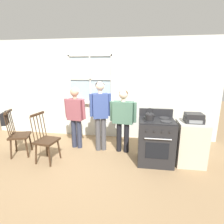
{
  "coord_description": "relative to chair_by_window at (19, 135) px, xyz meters",
  "views": [
    {
      "loc": [
        1.07,
        -3.36,
        1.91
      ],
      "look_at": [
        0.53,
        0.29,
        1.0
      ],
      "focal_mm": 28.0,
      "sensor_mm": 36.0,
      "label": 1
    }
  ],
  "objects": [
    {
      "name": "person_teen_center",
      "position": [
        1.77,
        0.51,
        0.52
      ],
      "size": [
        0.51,
        0.3,
        1.64
      ],
      "rotation": [
        0.0,
        0.0,
        0.29
      ],
      "color": "#4C4C51",
      "rests_on": "ground_plane"
    },
    {
      "name": "chair_by_window",
      "position": [
        0.0,
        0.0,
        0.0
      ],
      "size": [
        0.52,
        0.53,
        1.04
      ],
      "rotation": [
        0.0,
        0.0,
        1.92
      ],
      "color": "#3D2819",
      "rests_on": "ground_plane"
    },
    {
      "name": "stove",
      "position": [
        3.01,
        0.13,
        0.01
      ],
      "size": [
        0.71,
        0.68,
        1.08
      ],
      "color": "#232326",
      "rests_on": "ground_plane"
    },
    {
      "name": "kettle",
      "position": [
        2.85,
        0.0,
        0.56
      ],
      "size": [
        0.21,
        0.17,
        0.25
      ],
      "color": "black",
      "rests_on": "stove"
    },
    {
      "name": "side_counter",
      "position": [
        3.7,
        0.15,
        -0.02
      ],
      "size": [
        0.55,
        0.5,
        0.9
      ],
      "color": "beige",
      "rests_on": "ground_plane"
    },
    {
      "name": "handbag",
      "position": [
        -0.22,
        -0.08,
        0.41
      ],
      "size": [
        0.23,
        0.24,
        0.31
      ],
      "color": "black",
      "rests_on": "chair_by_window"
    },
    {
      "name": "chair_near_wall",
      "position": [
        0.75,
        -0.18,
        0.0
      ],
      "size": [
        0.46,
        0.47,
        1.04
      ],
      "rotation": [
        0.0,
        0.0,
        1.42
      ],
      "color": "#3D2819",
      "rests_on": "ground_plane"
    },
    {
      "name": "wall_back",
      "position": [
        1.55,
        1.44,
        0.86
      ],
      "size": [
        6.4,
        0.16,
        2.7
      ],
      "color": "silver",
      "rests_on": "ground_plane"
    },
    {
      "name": "potted_plant",
      "position": [
        1.37,
        1.35,
        0.62
      ],
      "size": [
        0.11,
        0.11,
        0.29
      ],
      "color": "#42474C",
      "rests_on": "wall_back"
    },
    {
      "name": "stereo",
      "position": [
        3.7,
        0.12,
        0.52
      ],
      "size": [
        0.34,
        0.29,
        0.18
      ],
      "color": "#232326",
      "rests_on": "side_counter"
    },
    {
      "name": "ground_plane",
      "position": [
        1.54,
        0.04,
        -0.47
      ],
      "size": [
        16.0,
        16.0,
        0.0
      ],
      "primitive_type": "plane",
      "color": "#937551"
    },
    {
      "name": "person_elderly_left",
      "position": [
        1.15,
        0.56,
        0.44
      ],
      "size": [
        0.54,
        0.27,
        1.49
      ],
      "rotation": [
        0.0,
        0.0,
        -0.15
      ],
      "color": "#2D3347",
      "rests_on": "ground_plane"
    },
    {
      "name": "person_adult_right",
      "position": [
        2.3,
        0.5,
        0.42
      ],
      "size": [
        0.62,
        0.26,
        1.46
      ],
      "rotation": [
        0.0,
        0.0,
        -0.12
      ],
      "color": "black",
      "rests_on": "ground_plane"
    }
  ]
}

